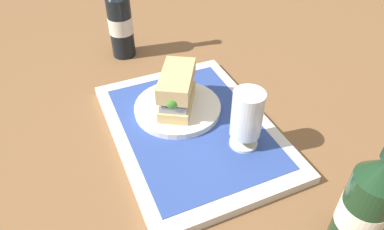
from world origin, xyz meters
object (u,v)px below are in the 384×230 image
(beer_bottle, at_px, (364,207))
(plate, at_px, (178,108))
(beer_glass, at_px, (247,117))
(second_bottle, at_px, (120,20))
(sandwich, at_px, (177,90))

(beer_bottle, bearing_deg, plate, -162.62)
(beer_glass, height_order, second_bottle, second_bottle)
(sandwich, relative_size, beer_glass, 1.16)
(beer_glass, bearing_deg, second_bottle, -165.99)
(sandwich, height_order, second_bottle, second_bottle)
(sandwich, bearing_deg, plate, 180.00)
(plate, distance_m, beer_bottle, 0.42)
(plate, xyz_separation_m, second_bottle, (-0.32, -0.04, 0.08))
(sandwich, xyz_separation_m, beer_glass, (0.15, 0.08, 0.01))
(plate, bearing_deg, beer_glass, 28.35)
(plate, relative_size, sandwich, 1.32)
(sandwich, bearing_deg, beer_glass, 60.05)
(plate, xyz_separation_m, beer_bottle, (0.40, 0.12, 0.08))
(second_bottle, bearing_deg, beer_glass, 14.01)
(plate, relative_size, second_bottle, 0.71)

